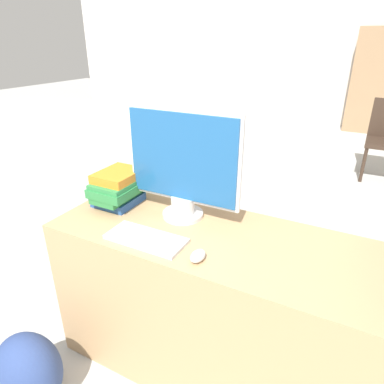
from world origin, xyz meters
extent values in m
cube|color=beige|center=(0.00, 6.00, 1.40)|extent=(12.00, 0.06, 2.80)
cube|color=tan|center=(0.00, 0.28, 0.37)|extent=(1.45, 0.55, 0.74)
cylinder|color=silver|center=(-0.22, 0.36, 0.75)|extent=(0.19, 0.19, 0.02)
cylinder|color=silver|center=(-0.22, 0.36, 0.80)|extent=(0.11, 0.11, 0.07)
cube|color=silver|center=(-0.22, 0.37, 1.03)|extent=(0.54, 0.01, 0.41)
cube|color=#1E5693|center=(-0.22, 0.36, 1.03)|extent=(0.51, 0.02, 0.38)
cube|color=silver|center=(-0.25, 0.11, 0.75)|extent=(0.33, 0.14, 0.02)
ellipsoid|color=silver|center=(0.00, 0.09, 0.76)|extent=(0.05, 0.08, 0.04)
cube|color=#285199|center=(-0.57, 0.33, 0.76)|extent=(0.19, 0.20, 0.04)
cube|color=#2D7F42|center=(-0.56, 0.33, 0.80)|extent=(0.15, 0.27, 0.03)
cube|color=#2D7F42|center=(-0.55, 0.33, 0.83)|extent=(0.19, 0.28, 0.04)
cube|color=#2D7F42|center=(-0.55, 0.32, 0.86)|extent=(0.18, 0.24, 0.02)
cube|color=orange|center=(-0.55, 0.33, 0.90)|extent=(0.18, 0.22, 0.04)
ellipsoid|color=navy|center=(-0.64, -0.27, 0.18)|extent=(0.31, 0.25, 0.35)
cylinder|color=#38281E|center=(0.50, 3.22, 0.20)|extent=(0.04, 0.04, 0.40)
cylinder|color=#38281E|center=(0.50, 3.60, 0.20)|extent=(0.04, 0.04, 0.40)
camera|label=1|loc=(0.47, -0.86, 1.50)|focal=32.00mm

